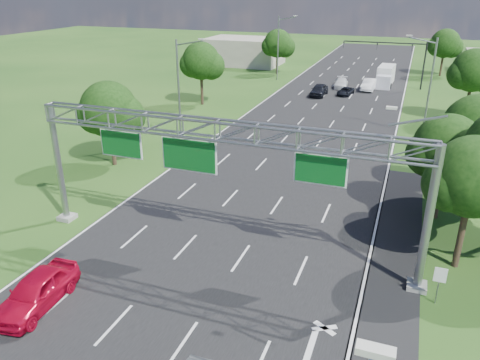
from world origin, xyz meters
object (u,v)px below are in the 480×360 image
at_px(regulatory_sign, 440,278).
at_px(box_truck, 385,76).
at_px(sign_gantry, 219,141).
at_px(red_coupe, 36,291).
at_px(traffic_signal, 400,53).

relative_size(regulatory_sign, box_truck, 0.27).
relative_size(sign_gantry, red_coupe, 4.68).
distance_m(regulatory_sign, box_truck, 55.90).
xyz_separation_m(regulatory_sign, box_truck, (-6.75, 55.49, -0.13)).
relative_size(regulatory_sign, red_coupe, 0.42).
relative_size(red_coupe, box_truck, 0.65).
bearing_deg(regulatory_sign, red_coupe, -159.21).
bearing_deg(regulatory_sign, sign_gantry, 175.17).
height_order(sign_gantry, regulatory_sign, sign_gantry).
height_order(regulatory_sign, red_coupe, regulatory_sign).
bearing_deg(red_coupe, traffic_signal, 73.62).
height_order(red_coupe, box_truck, box_truck).
relative_size(regulatory_sign, traffic_signal, 0.17).
distance_m(sign_gantry, regulatory_sign, 13.25).
bearing_deg(sign_gantry, traffic_signal, 82.32).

